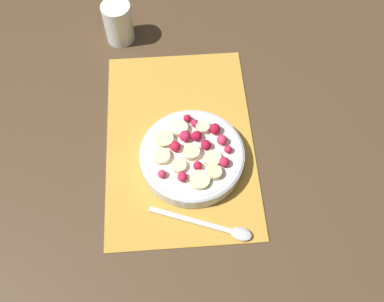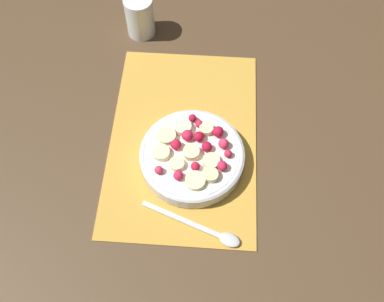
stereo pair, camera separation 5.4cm
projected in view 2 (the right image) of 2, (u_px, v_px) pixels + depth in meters
The scene contains 5 objects.
ground_plane at pixel (183, 139), 0.87m from camera, with size 3.00×3.00×0.00m, color #4C3823.
placemat at pixel (183, 139), 0.86m from camera, with size 0.44×0.29×0.01m.
fruit_bowl at pixel (192, 156), 0.82m from camera, with size 0.20×0.20×0.05m.
spoon at pixel (209, 231), 0.76m from camera, with size 0.08×0.19×0.01m.
drinking_glass at pixel (140, 16), 0.97m from camera, with size 0.06×0.06×0.09m.
Camera 2 is at (-0.44, -0.05, 0.75)m, focal length 40.00 mm.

